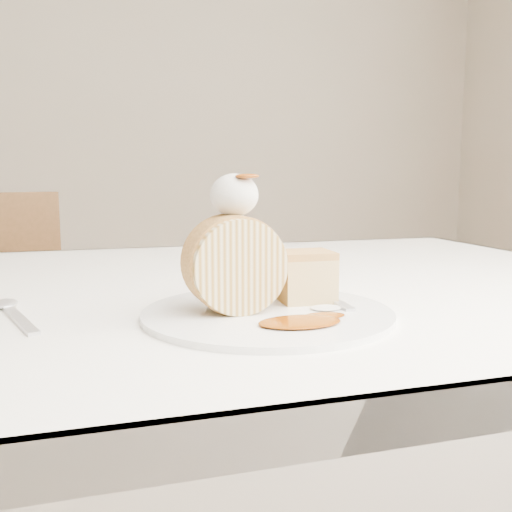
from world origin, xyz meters
name	(u,v)px	position (x,y,z in m)	size (l,w,h in m)	color
table	(191,346)	(0.00, 0.20, 0.66)	(1.40, 0.90, 0.75)	white
plate	(267,313)	(0.05, -0.01, 0.75)	(0.27, 0.27, 0.01)	white
roulade_slice	(235,265)	(0.01, 0.00, 0.81)	(0.10, 0.10, 0.06)	beige
cake_chunk	(306,279)	(0.11, 0.02, 0.78)	(0.06, 0.06, 0.05)	tan
whipped_cream	(234,195)	(0.02, 0.02, 0.88)	(0.05, 0.05, 0.05)	silver
caramel_drizzle	(247,171)	(0.03, 0.00, 0.91)	(0.03, 0.02, 0.01)	#7D3305
caramel_pool	(300,322)	(0.06, -0.07, 0.76)	(0.09, 0.06, 0.00)	#7D3305
fork	(332,299)	(0.14, 0.02, 0.76)	(0.02, 0.16, 0.00)	silver
spoon	(21,320)	(-0.21, 0.04, 0.75)	(0.02, 0.16, 0.00)	silver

